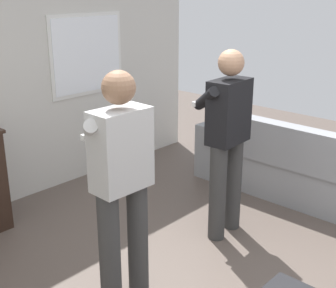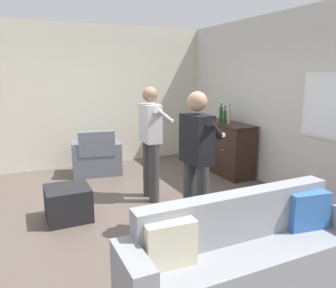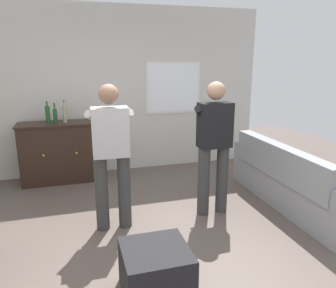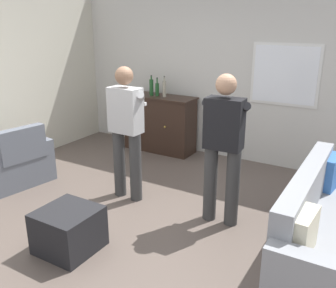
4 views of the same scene
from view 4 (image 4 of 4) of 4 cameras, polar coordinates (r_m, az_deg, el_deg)
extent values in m
plane|color=brown|center=(4.41, -6.77, -11.56)|extent=(10.40, 10.40, 0.00)
cube|color=beige|center=(6.19, 8.04, 10.90)|extent=(5.20, 0.12, 2.80)
cube|color=silver|center=(5.80, 17.38, 10.03)|extent=(0.99, 0.02, 0.90)
cube|color=white|center=(5.80, 17.37, 10.02)|extent=(0.91, 0.03, 0.82)
cube|color=gray|center=(4.02, 22.52, -12.78)|extent=(0.55, 1.94, 0.42)
cube|color=gray|center=(3.85, 20.29, -6.75)|extent=(0.18, 1.94, 0.43)
cube|color=#386BB7|center=(4.51, 23.66, -3.94)|extent=(0.20, 0.42, 0.36)
cube|color=beige|center=(3.21, 19.92, -12.68)|extent=(0.17, 0.41, 0.36)
cube|color=slate|center=(5.67, -22.17, -3.59)|extent=(0.74, 0.74, 0.40)
cube|color=slate|center=(5.31, -21.38, -0.06)|extent=(0.24, 0.65, 0.45)
cube|color=slate|center=(5.81, -19.02, -1.66)|extent=(0.65, 0.22, 0.60)
cube|color=black|center=(6.49, -1.25, 3.02)|extent=(1.21, 0.44, 0.94)
cube|color=black|center=(6.37, -1.28, 7.20)|extent=(1.25, 0.48, 0.03)
sphere|color=#B79338|center=(6.41, -4.21, 3.22)|extent=(0.04, 0.04, 0.04)
sphere|color=#B79338|center=(6.16, -0.49, 2.62)|extent=(0.04, 0.04, 0.04)
cylinder|color=#1E4C23|center=(6.35, -1.66, 8.28)|extent=(0.06, 0.06, 0.21)
cylinder|color=#1E4C23|center=(6.33, -1.67, 9.59)|extent=(0.02, 0.02, 0.08)
cylinder|color=#262626|center=(6.32, -1.67, 10.01)|extent=(0.03, 0.03, 0.02)
cylinder|color=#1E4C23|center=(6.39, -2.54, 8.60)|extent=(0.07, 0.07, 0.27)
cylinder|color=#1E4C23|center=(6.37, -2.57, 10.04)|extent=(0.02, 0.02, 0.06)
cylinder|color=#262626|center=(6.36, -2.57, 10.36)|extent=(0.03, 0.03, 0.02)
cylinder|color=gray|center=(6.27, -0.56, 8.37)|extent=(0.06, 0.06, 0.26)
cylinder|color=gray|center=(6.24, -0.56, 9.85)|extent=(0.02, 0.02, 0.07)
cylinder|color=#262626|center=(6.24, -0.56, 10.23)|extent=(0.03, 0.03, 0.02)
cube|color=black|center=(3.93, -14.89, -12.53)|extent=(0.55, 0.55, 0.43)
cylinder|color=#383838|center=(4.86, -7.41, -2.91)|extent=(0.15, 0.15, 0.88)
cylinder|color=#383838|center=(4.71, -4.96, -3.55)|extent=(0.15, 0.15, 0.88)
cube|color=#B7B7B7|center=(4.57, -6.52, 5.14)|extent=(0.41, 0.23, 0.55)
sphere|color=#8C664C|center=(4.49, -6.71, 10.30)|extent=(0.22, 0.22, 0.22)
cylinder|color=#B7B7B7|center=(4.73, -6.44, 6.99)|extent=(0.34, 0.40, 0.29)
cylinder|color=#B7B7B7|center=(4.60, -4.19, 6.70)|extent=(0.32, 0.41, 0.29)
cube|color=white|center=(4.81, -4.14, 6.19)|extent=(0.15, 0.04, 0.04)
cylinder|color=#383838|center=(4.27, 6.46, -5.98)|extent=(0.15, 0.15, 0.88)
cylinder|color=#383838|center=(4.19, 9.78, -6.62)|extent=(0.15, 0.15, 0.88)
cube|color=black|center=(3.99, 8.57, 3.07)|extent=(0.41, 0.24, 0.55)
sphere|color=tan|center=(3.90, 8.86, 8.96)|extent=(0.22, 0.22, 0.22)
cylinder|color=black|center=(4.14, 7.87, 5.26)|extent=(0.31, 0.42, 0.29)
cylinder|color=black|center=(4.07, 10.92, 4.87)|extent=(0.34, 0.40, 0.29)
cube|color=white|center=(4.27, 10.01, 4.40)|extent=(0.15, 0.05, 0.04)
camera|label=1|loc=(4.81, -44.39, 13.33)|focal=50.00mm
camera|label=2|loc=(2.44, 72.24, -2.10)|focal=35.00mm
camera|label=3|loc=(3.08, -59.59, 4.62)|focal=35.00mm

